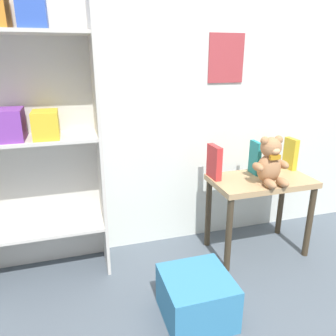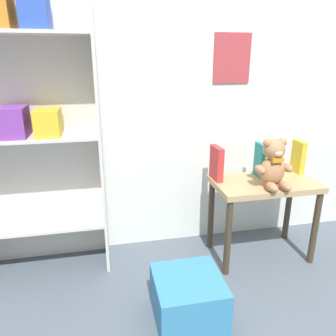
% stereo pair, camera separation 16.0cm
% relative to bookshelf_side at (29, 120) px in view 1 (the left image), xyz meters
% --- Properties ---
extents(wall_back, '(4.80, 0.07, 2.50)m').
position_rel_bookshelf_side_xyz_m(wall_back, '(1.06, 0.15, 0.31)').
color(wall_back, silver).
rests_on(wall_back, ground_plane).
extents(bookshelf_side, '(0.74, 0.28, 1.69)m').
position_rel_bookshelf_side_xyz_m(bookshelf_side, '(0.00, 0.00, 0.00)').
color(bookshelf_side, beige).
rests_on(bookshelf_side, ground_plane).
extents(display_table, '(0.64, 0.37, 0.53)m').
position_rel_bookshelf_side_xyz_m(display_table, '(1.36, -0.19, -0.50)').
color(display_table, tan).
rests_on(display_table, ground_plane).
extents(teddy_bear, '(0.22, 0.21, 0.29)m').
position_rel_bookshelf_side_xyz_m(teddy_bear, '(1.36, -0.27, -0.28)').
color(teddy_bear, '#A8754C').
rests_on(teddy_bear, display_table).
extents(book_standing_red, '(0.04, 0.15, 0.21)m').
position_rel_bookshelf_side_xyz_m(book_standing_red, '(1.07, -0.09, -0.31)').
color(book_standing_red, red).
rests_on(book_standing_red, display_table).
extents(book_standing_teal, '(0.03, 0.11, 0.22)m').
position_rel_bookshelf_side_xyz_m(book_standing_teal, '(1.36, -0.09, -0.30)').
color(book_standing_teal, teal).
rests_on(book_standing_teal, display_table).
extents(book_standing_yellow, '(0.04, 0.12, 0.22)m').
position_rel_bookshelf_side_xyz_m(book_standing_yellow, '(1.65, -0.07, -0.31)').
color(book_standing_yellow, gold).
rests_on(book_standing_yellow, display_table).
extents(storage_bin, '(0.34, 0.34, 0.24)m').
position_rel_bookshelf_side_xyz_m(storage_bin, '(0.74, -0.65, -0.82)').
color(storage_bin, teal).
rests_on(storage_bin, ground_plane).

